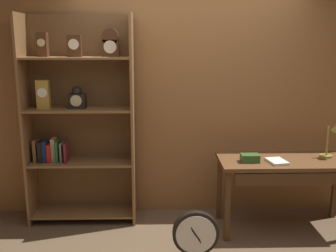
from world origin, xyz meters
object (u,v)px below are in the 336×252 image
bookshelf (79,120)px  toolbox_small (250,158)px  workbench (287,168)px  desk_lamp (333,136)px  open_repair_manual (277,161)px  round_clock_large (196,235)px

bookshelf → toolbox_small: 1.83m
bookshelf → workbench: 2.23m
bookshelf → workbench: bookshelf is taller
desk_lamp → open_repair_manual: (-0.61, -0.15, -0.21)m
workbench → bookshelf: bearing=171.5°
toolbox_small → round_clock_large: size_ratio=0.39×
bookshelf → round_clock_large: 1.71m
workbench → open_repair_manual: (-0.14, -0.08, 0.10)m
desk_lamp → round_clock_large: 1.75m
bookshelf → desk_lamp: bookshelf is taller
workbench → open_repair_manual: 0.19m
toolbox_small → open_repair_manual: size_ratio=0.82×
desk_lamp → toolbox_small: size_ratio=2.11×
workbench → desk_lamp: (0.47, 0.07, 0.32)m
bookshelf → round_clock_large: bearing=-36.4°
open_repair_manual → round_clock_large: (-0.84, -0.46, -0.54)m
bookshelf → round_clock_large: bookshelf is taller
round_clock_large → workbench: bearing=29.0°
open_repair_manual → toolbox_small: bearing=162.6°
workbench → open_repair_manual: bearing=-149.4°
desk_lamp → open_repair_manual: 0.66m
desk_lamp → toolbox_small: desk_lamp is taller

